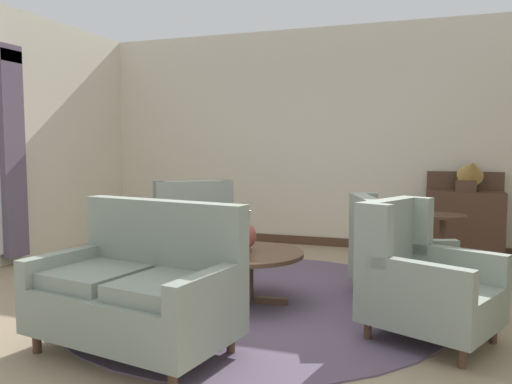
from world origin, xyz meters
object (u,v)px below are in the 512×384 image
Objects in this scene: armchair_foreground_right at (420,281)px; armchair_far_left at (189,233)px; sideboard at (464,220)px; porcelain_vase at (246,235)px; settee at (138,290)px; coffee_table at (248,260)px; side_table at (442,240)px; gramophone at (470,173)px; armchair_near_window at (391,255)px.

armchair_far_left is at bearing 86.91° from armchair_foreground_right.
sideboard is (0.44, 3.00, 0.06)m from armchair_foreground_right.
settee reaches higher than porcelain_vase.
armchair_far_left is (-1.04, 0.92, 0.04)m from coffee_table.
porcelain_vase is 0.54× the size of side_table.
coffee_table is 1.51m from armchair_foreground_right.
armchair_far_left is 2.82m from armchair_foreground_right.
sideboard is at bearing 53.99° from coffee_table.
side_table is at bearing 153.22° from armchair_far_left.
settee is (-0.34, -1.23, 0.02)m from coffee_table.
armchair_foreground_right is (1.49, -0.39, -0.19)m from porcelain_vase.
coffee_table is 1.39m from armchair_far_left.
sideboard is (0.27, 1.12, 0.08)m from side_table.
side_table is at bearing -103.56° from sideboard.
sideboard is at bearing 117.99° from gramophone.
sideboard is at bearing -38.69° from armchair_near_window.
armchair_far_left is 3.41m from sideboard.
armchair_foreground_right is 1.06× the size of armchair_near_window.
side_table is (1.67, 1.48, -0.21)m from porcelain_vase.
armchair_foreground_right is 1.88m from side_table.
armchair_near_window is 2.19m from sideboard.
side_table reaches higher than coffee_table.
armchair_near_window is at bearing 40.91° from armchair_foreground_right.
armchair_foreground_right reaches higher than side_table.
gramophone is at bearing 14.61° from armchair_foreground_right.
coffee_table is 1.28m from settee.
side_table is (0.45, 0.95, -0.00)m from armchair_near_window.
armchair_near_window is at bearing 59.44° from settee.
armchair_far_left reaches higher than side_table.
sideboard reaches higher than coffee_table.
armchair_near_window is at bearing -111.22° from gramophone.
side_table is at bearing 42.54° from coffee_table.
settee is 2.26m from armchair_far_left.
settee reaches higher than coffee_table.
settee is at bearing -125.89° from side_table.
porcelain_vase is at bearing 94.38° from armchair_near_window.
sideboard is (1.94, 2.61, -0.13)m from porcelain_vase.
settee is 1.25× the size of armchair_far_left.
coffee_table is at bearing -126.01° from sideboard.
sideboard reaches higher than armchair_near_window.
porcelain_vase is at bearing -126.63° from sideboard.
settee is 4.47m from gramophone.
coffee_table is at bearing -127.60° from gramophone.
settee is 2.15× the size of side_table.
settee reaches higher than armchair_foreground_right.
coffee_table is at bearing 99.36° from armchair_far_left.
side_table is 0.63× the size of sideboard.
gramophone reaches higher than armchair_near_window.
armchair_foreground_right is 3.02m from gramophone.
side_table is (1.98, 2.74, -0.01)m from settee.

